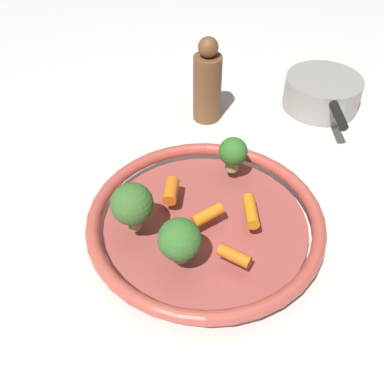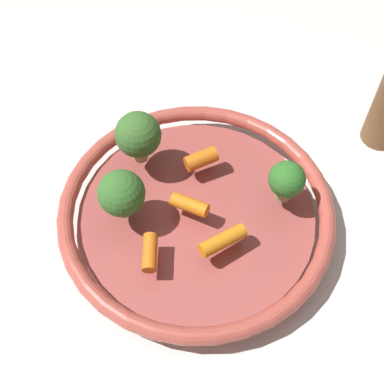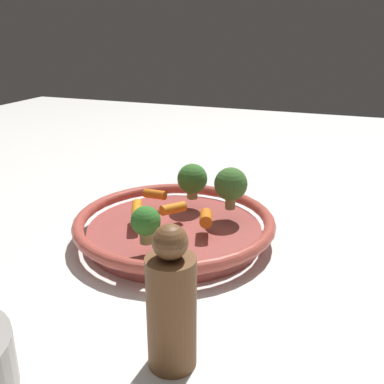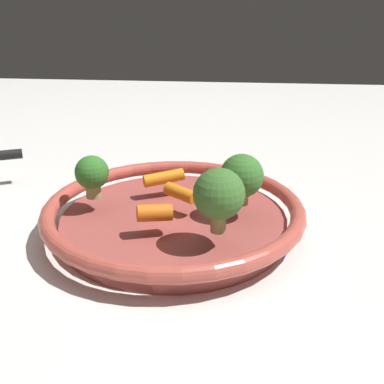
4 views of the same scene
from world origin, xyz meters
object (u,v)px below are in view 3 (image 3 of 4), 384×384
Objects in this scene: baby_carrot_left at (206,218)px; broccoli_floret_edge at (195,179)px; serving_bowl at (175,226)px; broccoli_floret_small at (231,185)px; baby_carrot_center at (137,211)px; broccoli_floret_large at (145,222)px; baby_carrot_near_rim at (155,194)px; baby_carrot_back at (173,208)px; pepper_mill at (171,305)px.

broccoli_floret_edge reaches higher than baby_carrot_left.
serving_bowl is 4.59× the size of broccoli_floret_small.
baby_carrot_center is 1.01× the size of broccoli_floret_large.
broccoli_floret_large is at bearing -159.23° from baby_carrot_near_rim.
broccoli_floret_large is 0.19m from broccoli_floret_edge.
broccoli_floret_edge is at bearing -3.27° from serving_bowl.
baby_carrot_left is 0.12m from broccoli_floret_edge.
broccoli_floret_edge is at bearing -1.66° from broccoli_floret_large.
baby_carrot_left reaches higher than baby_carrot_back.
baby_carrot_near_rim is 0.18m from broccoli_floret_large.
broccoli_floret_edge is at bearing 72.09° from broccoli_floret_small.
baby_carrot_left is 0.25× the size of pepper_mill.
baby_carrot_left is 0.55× the size of broccoli_floret_small.
baby_carrot_back is at bearing -59.21° from baby_carrot_center.
broccoli_floret_small is (0.06, -0.08, 0.06)m from serving_bowl.
broccoli_floret_large reaches higher than baby_carrot_center.
pepper_mill reaches higher than broccoli_floret_edge.
baby_carrot_back is 0.62× the size of broccoli_floret_small.
broccoli_floret_small reaches higher than baby_carrot_near_rim.
broccoli_floret_edge is at bearing -7.74° from baby_carrot_back.
serving_bowl is 0.10m from broccoli_floret_edge.
serving_bowl is at bearing 176.73° from broccoli_floret_edge.
baby_carrot_center is at bearing 94.59° from baby_carrot_left.
baby_carrot_left is at bearing -120.53° from baby_carrot_near_rim.
baby_carrot_near_rim is at bearing 48.46° from baby_carrot_back.
baby_carrot_center is at bearing -176.19° from baby_carrot_near_rim.
broccoli_floret_small is 0.08m from broccoli_floret_edge.
serving_bowl is at bearing -0.36° from broccoli_floret_large.
baby_carrot_center is at bearing 121.74° from broccoli_floret_small.
baby_carrot_center is 0.88× the size of broccoli_floret_edge.
baby_carrot_left reaches higher than baby_carrot_near_rim.
pepper_mill reaches higher than baby_carrot_left.
serving_bowl is at bearing -68.60° from baby_carrot_center.
serving_bowl is at bearing 77.63° from baby_carrot_left.
baby_carrot_left is at bearing 11.20° from pepper_mill.
baby_carrot_left reaches higher than baby_carrot_center.
pepper_mill is (-0.28, -0.12, 0.02)m from baby_carrot_back.
broccoli_floret_edge is at bearing 29.23° from baby_carrot_left.
baby_carrot_center is 0.35× the size of pepper_mill.
serving_bowl is at bearing 128.15° from broccoli_floret_small.
broccoli_floret_small is at bearing -89.14° from baby_carrot_near_rim.
broccoli_floret_small is 0.45× the size of pepper_mill.
baby_carrot_center is (-0.03, 0.05, 0.00)m from baby_carrot_back.
baby_carrot_left is 0.94× the size of baby_carrot_near_rim.
baby_carrot_center reaches higher than baby_carrot_near_rim.
baby_carrot_back reaches higher than baby_carrot_near_rim.
baby_carrot_left is 0.27m from pepper_mill.
baby_carrot_center is 0.10m from broccoli_floret_large.
broccoli_floret_large is (-0.11, 0.00, 0.05)m from serving_bowl.
broccoli_floret_edge is at bearing -69.17° from baby_carrot_near_rim.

